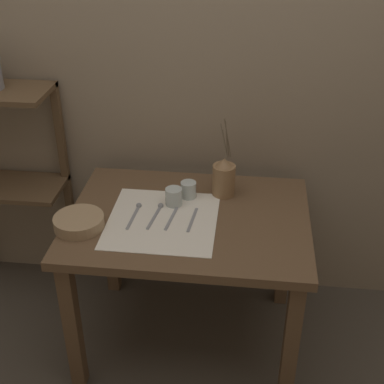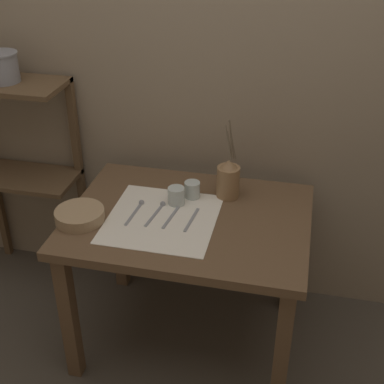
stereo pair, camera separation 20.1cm
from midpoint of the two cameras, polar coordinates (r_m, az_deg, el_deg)
name	(u,v)px [view 1 (the left image)]	position (r m, az deg, el deg)	size (l,w,h in m)	color
ground_plane	(189,337)	(2.71, -2.51, -15.24)	(12.00, 12.00, 0.00)	#473F35
stone_wall_back	(201,67)	(2.49, -1.36, 13.17)	(7.00, 0.06, 2.40)	gray
wooden_table	(189,236)	(2.32, -2.85, -4.81)	(1.02, 0.76, 0.71)	brown
wooden_shelf_unit	(4,154)	(2.79, -21.38, 3.77)	(0.56, 0.29, 1.13)	brown
linen_cloth	(162,220)	(2.24, -5.74, -3.08)	(0.45, 0.47, 0.00)	silver
pitcher_with_flowers	(224,178)	(2.37, 0.99, 1.47)	(0.10, 0.10, 0.37)	olive
wooden_bowl	(79,222)	(2.25, -14.49, -3.19)	(0.21, 0.21, 0.05)	#9E7F5B
glass_tumbler_near	(174,197)	(2.32, -4.44, -0.56)	(0.07, 0.07, 0.08)	#B7C1BC
glass_tumbler_far	(188,190)	(2.37, -2.81, 0.19)	(0.07, 0.07, 0.07)	#B7C1BC
spoon_outer	(137,210)	(2.31, -8.40, -1.97)	(0.03, 0.19, 0.02)	gray
spoon_inner	(158,210)	(2.30, -6.13, -2.00)	(0.04, 0.19, 0.02)	gray
knife_center	(171,218)	(2.24, -4.78, -2.87)	(0.04, 0.18, 0.00)	gray
fork_outer	(192,220)	(2.23, -2.54, -3.05)	(0.03, 0.18, 0.00)	gray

